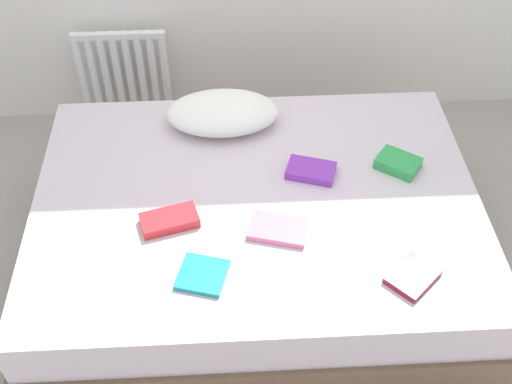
{
  "coord_description": "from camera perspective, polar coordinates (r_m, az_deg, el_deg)",
  "views": [
    {
      "loc": [
        -0.11,
        -2.01,
        2.51
      ],
      "look_at": [
        0.0,
        0.05,
        0.48
      ],
      "focal_mm": 45.48,
      "sensor_mm": 36.0,
      "label": 1
    }
  ],
  "objects": [
    {
      "name": "textbook_red",
      "position": [
        2.74,
        -7.62,
        -2.47
      ],
      "size": [
        0.26,
        0.18,
        0.04
      ],
      "primitive_type": "cube",
      "rotation": [
        0.0,
        0.0,
        0.27
      ],
      "color": "red",
      "rests_on": "bed"
    },
    {
      "name": "textbook_teal",
      "position": [
        2.56,
        -4.73,
        -7.26
      ],
      "size": [
        0.23,
        0.22,
        0.02
      ],
      "primitive_type": "cube",
      "rotation": [
        0.0,
        0.0,
        -0.28
      ],
      "color": "teal",
      "rests_on": "bed"
    },
    {
      "name": "textbook_pink",
      "position": [
        2.7,
        1.97,
        -3.27
      ],
      "size": [
        0.27,
        0.21,
        0.03
      ],
      "primitive_type": "cube",
      "rotation": [
        0.0,
        0.0,
        -0.27
      ],
      "color": "pink",
      "rests_on": "bed"
    },
    {
      "name": "bed",
      "position": [
        3.03,
        0.05,
        -3.8
      ],
      "size": [
        2.0,
        1.5,
        0.5
      ],
      "color": "brown",
      "rests_on": "ground"
    },
    {
      "name": "textbook_purple",
      "position": [
        2.95,
        4.86,
        1.88
      ],
      "size": [
        0.25,
        0.2,
        0.04
      ],
      "primitive_type": "cube",
      "rotation": [
        0.0,
        0.0,
        -0.31
      ],
      "color": "purple",
      "rests_on": "bed"
    },
    {
      "name": "pillow",
      "position": [
        3.19,
        -2.96,
        6.99
      ],
      "size": [
        0.55,
        0.34,
        0.15
      ],
      "primitive_type": "ellipsoid",
      "color": "white",
      "rests_on": "bed"
    },
    {
      "name": "textbook_maroon",
      "position": [
        2.61,
        13.61,
        -7.23
      ],
      "size": [
        0.24,
        0.24,
        0.03
      ],
      "primitive_type": "cube",
      "rotation": [
        0.0,
        0.0,
        0.76
      ],
      "color": "maroon",
      "rests_on": "bed"
    },
    {
      "name": "textbook_green",
      "position": [
        3.04,
        12.38,
        2.5
      ],
      "size": [
        0.23,
        0.22,
        0.05
      ],
      "primitive_type": "cube",
      "rotation": [
        0.0,
        0.0,
        -0.63
      ],
      "color": "green",
      "rests_on": "bed"
    },
    {
      "name": "ground_plane",
      "position": [
        3.22,
        0.05,
        -6.72
      ],
      "size": [
        8.0,
        8.0,
        0.0
      ],
      "primitive_type": "plane",
      "color": "#9E998E"
    },
    {
      "name": "radiator",
      "position": [
        3.91,
        -11.55,
        10.19
      ],
      "size": [
        0.53,
        0.04,
        0.54
      ],
      "color": "white",
      "rests_on": "ground"
    }
  ]
}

